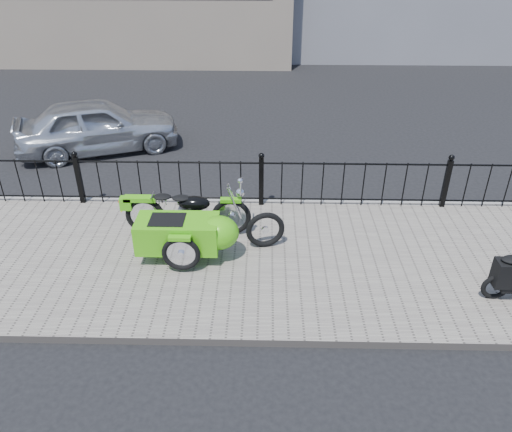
{
  "coord_description": "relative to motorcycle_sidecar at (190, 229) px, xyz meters",
  "views": [
    {
      "loc": [
        0.1,
        -7.22,
        4.85
      ],
      "look_at": [
        -0.07,
        -0.1,
        0.66
      ],
      "focal_mm": 35.0,
      "sensor_mm": 36.0,
      "label": 1
    }
  ],
  "objects": [
    {
      "name": "ground",
      "position": [
        1.13,
        0.41,
        -0.59
      ],
      "size": [
        120.0,
        120.0,
        0.0
      ],
      "primitive_type": "plane",
      "color": "black",
      "rests_on": "ground"
    },
    {
      "name": "spare_tire",
      "position": [
        1.22,
        0.23,
        -0.15
      ],
      "size": [
        0.66,
        0.23,
        0.66
      ],
      "primitive_type": "torus",
      "rotation": [
        1.57,
        0.0,
        0.21
      ],
      "color": "black",
      "rests_on": "sidewalk"
    },
    {
      "name": "sidewalk",
      "position": [
        1.13,
        -0.09,
        -0.53
      ],
      "size": [
        30.0,
        3.8,
        0.12
      ],
      "primitive_type": "cube",
      "color": "slate",
      "rests_on": "ground"
    },
    {
      "name": "motorcycle_sidecar",
      "position": [
        0.0,
        0.0,
        0.0
      ],
      "size": [
        2.28,
        1.48,
        0.98
      ],
      "color": "black",
      "rests_on": "sidewalk"
    },
    {
      "name": "curb",
      "position": [
        1.13,
        1.85,
        -0.53
      ],
      "size": [
        30.0,
        0.1,
        0.12
      ],
      "primitive_type": "cube",
      "color": "gray",
      "rests_on": "ground"
    },
    {
      "name": "iron_fence",
      "position": [
        1.13,
        1.71,
        -0.01
      ],
      "size": [
        14.11,
        0.11,
        1.08
      ],
      "color": "black",
      "rests_on": "sidewalk"
    },
    {
      "name": "sedan_car",
      "position": [
        -2.87,
        4.57,
        0.05
      ],
      "size": [
        4.1,
        2.78,
        1.29
      ],
      "primitive_type": "imported",
      "rotation": [
        0.0,
        0.0,
        1.93
      ],
      "color": "silver",
      "rests_on": "ground"
    }
  ]
}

